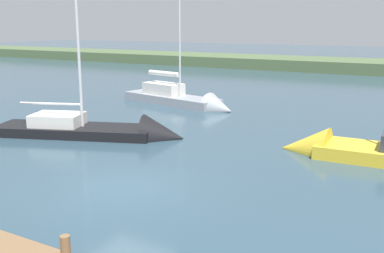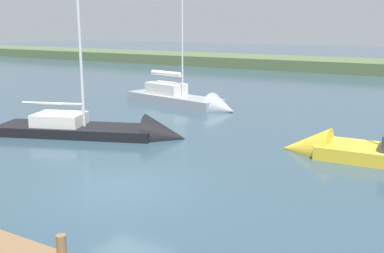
% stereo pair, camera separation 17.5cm
% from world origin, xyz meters
% --- Properties ---
extents(ground_plane, '(200.00, 200.00, 0.00)m').
position_xyz_m(ground_plane, '(0.00, 0.00, 0.00)').
color(ground_plane, '#2D4756').
extents(far_shoreline, '(180.00, 8.00, 2.40)m').
position_xyz_m(far_shoreline, '(0.00, -40.48, 0.00)').
color(far_shoreline, '#4C603D').
rests_on(far_shoreline, ground_plane).
extents(mooring_post_near, '(0.19, 0.19, 0.54)m').
position_xyz_m(mooring_post_near, '(-2.45, 4.87, 0.81)').
color(mooring_post_near, brown).
rests_on(mooring_post_near, dock_pier).
extents(sailboat_behind_pier, '(8.50, 3.53, 8.56)m').
position_xyz_m(sailboat_behind_pier, '(5.79, -13.41, 0.23)').
color(sailboat_behind_pier, gray).
rests_on(sailboat_behind_pier, ground_plane).
extents(sailboat_far_right, '(8.83, 4.95, 10.80)m').
position_xyz_m(sailboat_far_right, '(4.80, -4.78, 0.15)').
color(sailboat_far_right, black).
rests_on(sailboat_far_right, ground_plane).
extents(sailboat_near_dock, '(8.11, 2.36, 8.69)m').
position_xyz_m(sailboat_near_dock, '(-6.36, -6.94, 0.14)').
color(sailboat_near_dock, gold).
rests_on(sailboat_near_dock, ground_plane).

